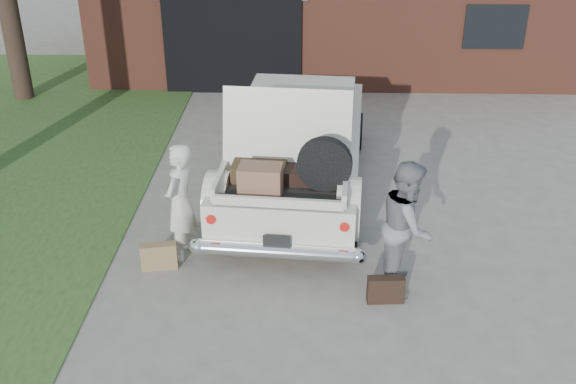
{
  "coord_description": "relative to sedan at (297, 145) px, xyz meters",
  "views": [
    {
      "loc": [
        0.23,
        -7.46,
        5.24
      ],
      "look_at": [
        0.0,
        0.6,
        1.1
      ],
      "focal_mm": 42.0,
      "sensor_mm": 36.0,
      "label": 1
    }
  ],
  "objects": [
    {
      "name": "woman_left",
      "position": [
        -1.58,
        -2.16,
        0.05
      ],
      "size": [
        0.58,
        0.72,
        1.73
      ],
      "primitive_type": "imported",
      "rotation": [
        0.0,
        0.0,
        -1.87
      ],
      "color": "beige",
      "rests_on": "ground"
    },
    {
      "name": "woman_right",
      "position": [
        1.46,
        -2.76,
        0.08
      ],
      "size": [
        0.82,
        0.98,
        1.79
      ],
      "primitive_type": "imported",
      "rotation": [
        0.0,
        0.0,
        1.39
      ],
      "color": "slate",
      "rests_on": "ground"
    },
    {
      "name": "ground",
      "position": [
        -0.09,
        -2.85,
        -0.82
      ],
      "size": [
        90.0,
        90.0,
        0.0
      ],
      "primitive_type": "plane",
      "color": "gray",
      "rests_on": "ground"
    },
    {
      "name": "sedan",
      "position": [
        0.0,
        0.0,
        0.0
      ],
      "size": [
        2.59,
        5.71,
        2.28
      ],
      "rotation": [
        0.0,
        0.0,
        -0.08
      ],
      "color": "beige",
      "rests_on": "ground"
    },
    {
      "name": "suitcase_right",
      "position": [
        1.19,
        -3.17,
        -0.63
      ],
      "size": [
        0.48,
        0.18,
        0.36
      ],
      "primitive_type": "cube",
      "rotation": [
        0.0,
        0.0,
        0.07
      ],
      "color": "black",
      "rests_on": "ground"
    },
    {
      "name": "suitcase_left",
      "position": [
        -1.87,
        -2.48,
        -0.63
      ],
      "size": [
        0.52,
        0.24,
        0.38
      ],
      "primitive_type": "cube",
      "rotation": [
        0.0,
        0.0,
        0.17
      ],
      "color": "olive",
      "rests_on": "ground"
    }
  ]
}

